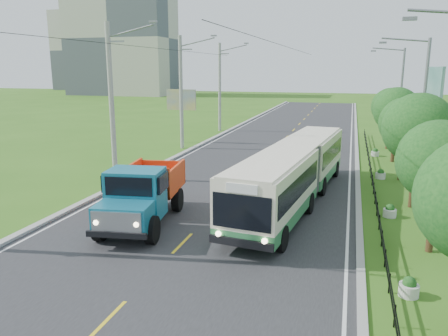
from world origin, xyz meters
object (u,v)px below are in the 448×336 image
at_px(pole_near, 112,102).
at_px(tree_third, 419,132).
at_px(pole_mid, 181,92).
at_px(tree_second, 439,165).
at_px(streetlight_mid, 421,105).
at_px(planter_front, 409,288).
at_px(planter_near, 390,211).
at_px(billboard_left, 181,103).
at_px(tree_fourth, 405,126).
at_px(streetlight_far, 399,93).
at_px(tree_fifth, 397,113).
at_px(tree_back, 391,108).
at_px(bus, 294,169).
at_px(dump_truck, 143,191).
at_px(pole_far, 220,87).
at_px(planter_far, 375,153).
at_px(planter_mid, 381,174).
at_px(billboard_right, 434,94).

relative_size(pole_near, tree_third, 1.67).
distance_m(pole_mid, tree_second, 26.20).
distance_m(streetlight_mid, planter_front, 16.78).
distance_m(planter_near, billboard_left, 25.78).
xyz_separation_m(tree_fourth, streetlight_far, (0.79, 13.86, 1.32)).
bearing_deg(tree_fifth, tree_third, -90.00).
height_order(tree_third, tree_fourth, tree_third).
bearing_deg(tree_back, planter_near, -93.57).
xyz_separation_m(bus, dump_truck, (-6.38, -5.25, -0.27)).
relative_size(tree_back, planter_near, 8.21).
bearing_deg(streetlight_mid, billboard_left, 153.60).
distance_m(pole_far, planter_near, 32.19).
distance_m(planter_near, bus, 5.25).
xyz_separation_m(tree_fourth, tree_fifth, (0.00, 6.00, 0.27)).
bearing_deg(tree_second, planter_front, -106.88).
bearing_deg(planter_far, pole_far, 146.88).
height_order(pole_far, tree_second, pole_far).
height_order(streetlight_far, billboard_left, streetlight_far).
distance_m(planter_near, planter_mid, 8.00).
distance_m(pole_near, pole_far, 24.00).
bearing_deg(streetlight_far, tree_second, -91.74).
height_order(planter_near, bus, bus).
xyz_separation_m(streetlight_mid, planter_far, (-2.04, 8.00, -4.62)).
bearing_deg(billboard_right, planter_far, 151.61).
distance_m(pole_near, bus, 12.55).
relative_size(tree_fourth, billboard_right, 0.74).
relative_size(tree_fourth, planter_near, 8.06).
distance_m(streetlight_mid, billboard_left, 22.51).
relative_size(tree_second, bus, 0.33).
distance_m(pole_far, dump_truck, 31.88).
distance_m(pole_near, billboard_right, 23.32).
relative_size(streetlight_far, bus, 0.56).
relative_size(streetlight_mid, dump_truck, 1.29).
xyz_separation_m(tree_second, bus, (-6.15, 4.92, -1.65)).
bearing_deg(streetlight_mid, tree_third, -97.64).
xyz_separation_m(tree_third, billboard_left, (-19.36, 15.86, -0.12)).
bearing_deg(pole_near, tree_fifth, 31.59).
relative_size(pole_near, planter_front, 14.93).
bearing_deg(tree_fourth, tree_second, -90.00).
bearing_deg(planter_near, pole_far, 121.99).
height_order(pole_near, pole_mid, same).
relative_size(tree_fourth, billboard_left, 1.04).
xyz_separation_m(pole_far, planter_far, (16.86, -11.00, -4.81)).
xyz_separation_m(tree_fifth, planter_far, (-1.26, 1.86, -3.57)).
distance_m(pole_near, planter_mid, 18.23).
relative_size(pole_near, pole_far, 1.00).
xyz_separation_m(tree_second, tree_back, (0.00, 24.00, 0.13)).
relative_size(planter_mid, bus, 0.04).
xyz_separation_m(tree_back, planter_front, (-1.26, -28.14, -3.37)).
bearing_deg(billboard_right, dump_truck, -129.45).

